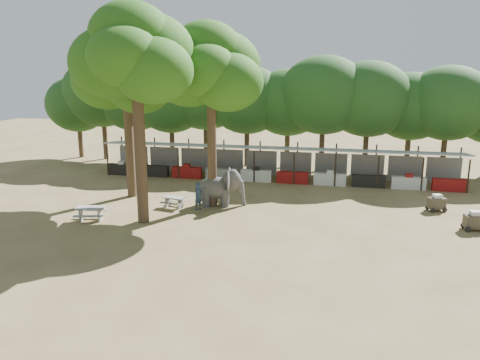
% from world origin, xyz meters
% --- Properties ---
extents(ground, '(100.00, 100.00, 0.00)m').
position_xyz_m(ground, '(0.00, 0.00, 0.00)').
color(ground, brown).
rests_on(ground, ground).
extents(vendor_stalls, '(28.00, 2.99, 2.80)m').
position_xyz_m(vendor_stalls, '(-0.00, 13.84, 1.18)').
color(vendor_stalls, '#979A9E').
rests_on(vendor_stalls, ground).
extents(yard_tree_left, '(7.10, 6.90, 11.02)m').
position_xyz_m(yard_tree_left, '(-9.13, 7.19, 8.20)').
color(yard_tree_left, '#332316').
rests_on(yard_tree_left, ground).
extents(yard_tree_center, '(7.10, 6.90, 12.04)m').
position_xyz_m(yard_tree_center, '(-6.13, 2.19, 9.21)').
color(yard_tree_center, '#332316').
rests_on(yard_tree_center, ground).
extents(yard_tree_back, '(7.10, 6.90, 11.36)m').
position_xyz_m(yard_tree_back, '(-3.13, 6.19, 8.54)').
color(yard_tree_back, '#332316').
rests_on(yard_tree_back, ground).
extents(backdrop_trees, '(46.46, 5.95, 8.33)m').
position_xyz_m(backdrop_trees, '(0.00, 19.00, 5.51)').
color(backdrop_trees, '#332316').
rests_on(backdrop_trees, ground).
extents(elephant, '(3.15, 2.36, 2.36)m').
position_xyz_m(elephant, '(-2.46, 6.14, 1.18)').
color(elephant, '#3C3A39').
rests_on(elephant, ground).
extents(handler, '(0.64, 0.74, 1.72)m').
position_xyz_m(handler, '(-3.61, 4.93, 0.86)').
color(handler, '#26384C').
rests_on(handler, ground).
extents(picnic_table_near, '(1.90, 1.77, 0.81)m').
position_xyz_m(picnic_table_near, '(-9.04, 1.56, 0.53)').
color(picnic_table_near, gray).
rests_on(picnic_table_near, ground).
extents(picnic_table_far, '(1.59, 1.48, 0.68)m').
position_xyz_m(picnic_table_far, '(-5.26, 5.05, 0.45)').
color(picnic_table_far, gray).
rests_on(picnic_table_far, ground).
extents(cart_front, '(1.19, 0.85, 1.09)m').
position_xyz_m(cart_front, '(12.08, 4.36, 0.54)').
color(cart_front, '#352E23').
rests_on(cart_front, ground).
extents(cart_back, '(1.24, 1.01, 1.04)m').
position_xyz_m(cart_back, '(10.78, 7.70, 0.51)').
color(cart_back, '#352E23').
rests_on(cart_back, ground).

